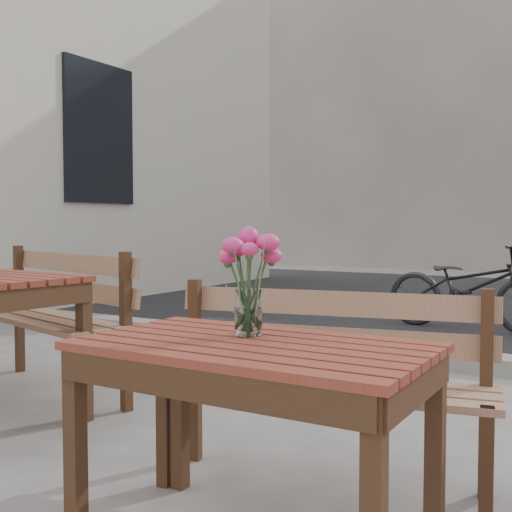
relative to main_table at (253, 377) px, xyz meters
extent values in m
cube|color=black|center=(-4.95, 4.44, 1.64)|extent=(0.06, 1.20, 1.80)
cube|color=gray|center=(0.03, 2.94, -0.50)|extent=(30.00, 0.25, 0.12)
cube|color=gray|center=(-2.97, 13.94, 3.44)|extent=(8.00, 3.00, 8.00)
cube|color=maroon|center=(0.00, 0.00, 0.10)|extent=(1.10, 0.64, 0.03)
cube|color=#301E10|center=(-0.50, -0.27, -0.24)|extent=(0.05, 0.05, 0.65)
cube|color=#301E10|center=(-0.50, 0.27, -0.24)|extent=(0.05, 0.05, 0.65)
cube|color=#301E10|center=(0.50, 0.27, -0.24)|extent=(0.05, 0.05, 0.65)
cube|color=#8C6448|center=(0.00, 0.52, -0.14)|extent=(1.36, 0.62, 0.03)
cube|color=#8C6448|center=(-0.04, 0.71, 0.08)|extent=(1.30, 0.29, 0.36)
cube|color=#301E10|center=(-0.56, 0.25, -0.35)|extent=(0.06, 0.06, 0.43)
cube|color=#301E10|center=(0.62, 0.49, -0.35)|extent=(0.06, 0.06, 0.43)
cube|color=#301E10|center=(-0.62, 0.54, -0.16)|extent=(0.06, 0.06, 0.80)
cube|color=#301E10|center=(0.56, 0.78, -0.16)|extent=(0.06, 0.06, 0.80)
cylinder|color=white|center=(-0.08, 0.10, 0.19)|extent=(0.09, 0.09, 0.15)
cylinder|color=#2F5B2D|center=(-0.08, 0.10, 0.26)|extent=(0.05, 0.05, 0.31)
cube|color=#301E10|center=(-1.45, 0.70, -0.19)|extent=(0.07, 0.07, 0.74)
cube|color=#8C6448|center=(-2.08, 0.95, -0.10)|extent=(1.52, 0.75, 0.03)
cube|color=#8C6448|center=(-2.03, 1.16, 0.15)|extent=(1.42, 0.40, 0.40)
cube|color=#301E10|center=(-1.48, 0.62, -0.32)|extent=(0.06, 0.06, 0.48)
cube|color=#301E10|center=(-2.69, 1.28, -0.12)|extent=(0.06, 0.06, 0.89)
cube|color=#301E10|center=(-1.39, 0.94, -0.12)|extent=(0.06, 0.06, 0.89)
imported|color=black|center=(-0.35, 4.66, -0.14)|extent=(1.67, 0.73, 0.85)
camera|label=1|loc=(1.02, -1.71, 0.49)|focal=45.00mm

